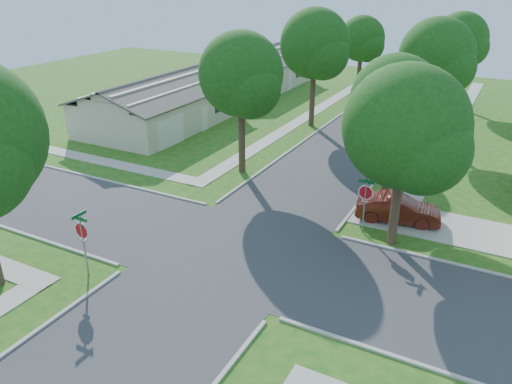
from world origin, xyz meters
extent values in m
plane|color=#1E5717|center=(0.00, 0.00, 0.00)|extent=(100.00, 100.00, 0.00)
cube|color=#333335|center=(0.00, 0.00, 0.00)|extent=(7.00, 100.00, 0.02)
cube|color=#9E9B91|center=(6.10, 26.00, 0.02)|extent=(1.20, 40.00, 0.04)
cube|color=#9E9B91|center=(-6.10, 26.00, 0.02)|extent=(1.20, 40.00, 0.04)
cube|color=#9E9B91|center=(7.90, 7.10, 0.03)|extent=(8.80, 3.60, 0.05)
cube|color=gray|center=(-4.70, -4.70, 1.35)|extent=(0.06, 0.06, 2.70)
cylinder|color=white|center=(-4.70, -4.70, 2.15)|extent=(1.05, 0.02, 1.05)
cylinder|color=red|center=(-4.70, -4.70, 2.15)|extent=(0.90, 0.03, 0.90)
cube|color=red|center=(-4.70, -4.70, 1.68)|extent=(0.34, 0.03, 0.12)
cube|color=white|center=(-4.70, -4.70, 1.68)|extent=(0.30, 0.03, 0.08)
cube|color=#0C5426|center=(-4.70, -4.70, 2.72)|extent=(0.80, 0.02, 0.16)
cube|color=#0C5426|center=(-4.70, -4.70, 2.90)|extent=(0.02, 0.80, 0.16)
cube|color=gray|center=(4.70, 4.70, 1.35)|extent=(0.06, 0.06, 2.70)
cylinder|color=white|center=(4.70, 4.70, 2.15)|extent=(1.05, 0.02, 1.05)
cylinder|color=red|center=(4.70, 4.70, 2.15)|extent=(0.90, 0.03, 0.90)
cube|color=red|center=(4.70, 4.70, 1.68)|extent=(0.34, 0.03, 0.12)
cube|color=white|center=(4.70, 4.70, 1.68)|extent=(0.30, 0.03, 0.08)
cube|color=#0C5426|center=(4.70, 4.70, 2.72)|extent=(0.80, 0.02, 0.16)
cube|color=#0C5426|center=(4.70, 4.70, 2.90)|extent=(0.02, 0.80, 0.16)
cylinder|color=#38281C|center=(4.70, 9.00, 1.98)|extent=(0.44, 0.44, 3.95)
sphere|color=#164511|center=(4.70, 9.00, 5.88)|extent=(4.80, 4.80, 4.80)
sphere|color=#164511|center=(5.54, 8.52, 5.28)|extent=(3.46, 3.46, 3.46)
sphere|color=#164511|center=(3.98, 9.60, 5.40)|extent=(3.26, 3.26, 3.26)
cylinder|color=#38281C|center=(4.70, 21.00, 2.15)|extent=(0.44, 0.44, 4.30)
sphere|color=#164511|center=(4.70, 21.00, 6.51)|extent=(5.40, 5.40, 5.40)
sphere|color=#164511|center=(5.65, 20.46, 5.84)|extent=(3.89, 3.89, 3.89)
sphere|color=#164511|center=(3.89, 21.68, 5.97)|extent=(3.67, 3.67, 3.67)
cylinder|color=#38281C|center=(4.70, 34.00, 2.10)|extent=(0.44, 0.44, 4.20)
sphere|color=#164511|center=(4.70, 34.00, 6.22)|extent=(5.00, 5.00, 5.00)
sphere|color=#164511|center=(5.58, 33.50, 5.60)|extent=(3.60, 3.60, 3.60)
sphere|color=#164511|center=(3.95, 34.62, 5.72)|extent=(3.40, 3.40, 3.40)
cylinder|color=#38281C|center=(-4.70, 9.00, 2.12)|extent=(0.44, 0.44, 4.25)
sphere|color=#164511|center=(-4.70, 9.00, 6.37)|extent=(5.20, 5.20, 5.20)
sphere|color=#164511|center=(-3.79, 8.48, 5.72)|extent=(3.74, 3.74, 3.74)
sphere|color=#164511|center=(-5.48, 9.65, 5.85)|extent=(3.54, 3.54, 3.54)
cylinder|color=#38281C|center=(-4.70, 21.00, 2.22)|extent=(0.44, 0.44, 4.44)
sphere|color=#164511|center=(-4.70, 21.00, 6.76)|extent=(5.60, 5.60, 5.60)
sphere|color=#164511|center=(-3.72, 20.44, 6.06)|extent=(4.03, 4.03, 4.03)
sphere|color=#164511|center=(-5.54, 21.70, 6.20)|extent=(3.81, 3.81, 3.81)
cylinder|color=#38281C|center=(-4.70, 34.00, 1.95)|extent=(0.44, 0.44, 3.90)
sphere|color=#164511|center=(-4.70, 34.00, 5.74)|extent=(4.60, 4.60, 4.60)
sphere|color=#164511|center=(-3.90, 33.54, 5.16)|extent=(3.31, 3.31, 3.31)
sphere|color=#164511|center=(-5.39, 34.58, 5.28)|extent=(3.13, 3.13, 3.13)
cylinder|color=#38281C|center=(6.30, 4.20, 1.77)|extent=(0.44, 0.44, 3.54)
sphere|color=#164511|center=(6.30, 4.20, 5.86)|extent=(5.60, 5.60, 5.60)
sphere|color=#164511|center=(7.28, 3.64, 5.16)|extent=(4.03, 4.03, 4.03)
sphere|color=#164511|center=(5.46, 4.90, 5.30)|extent=(3.81, 3.81, 3.81)
cube|color=#C2B599|center=(-16.00, 15.00, 1.40)|extent=(8.00, 13.00, 2.80)
cube|color=#46413C|center=(-14.00, 15.00, 3.45)|extent=(4.42, 13.60, 1.56)
cube|color=#46413C|center=(-18.00, 15.00, 3.45)|extent=(4.42, 13.60, 1.56)
cube|color=silver|center=(-11.97, 11.10, 1.10)|extent=(0.06, 3.20, 2.20)
cube|color=silver|center=(-11.97, 15.65, 1.00)|extent=(0.06, 0.90, 2.00)
cube|color=#1E2633|center=(-11.97, 18.25, 1.55)|extent=(0.06, 1.80, 1.10)
cube|color=#C2B599|center=(-16.00, 32.00, 1.40)|extent=(8.00, 13.00, 2.80)
cube|color=#46413C|center=(-14.00, 32.00, 3.45)|extent=(4.42, 13.60, 1.56)
cube|color=#46413C|center=(-18.00, 32.00, 3.45)|extent=(4.42, 13.60, 1.56)
cube|color=silver|center=(-11.97, 28.10, 1.10)|extent=(0.06, 3.20, 2.20)
cube|color=silver|center=(-11.97, 32.65, 1.00)|extent=(0.06, 0.90, 2.00)
cube|color=#1E2633|center=(-11.97, 35.25, 1.55)|extent=(0.06, 1.80, 1.10)
imported|color=#511910|center=(6.00, 6.63, 0.71)|extent=(4.50, 2.29, 1.42)
imported|color=black|center=(1.20, 32.68, 0.82)|extent=(2.35, 4.95, 1.63)
imported|color=black|center=(-3.20, 38.68, 0.61)|extent=(1.73, 4.23, 1.23)
camera|label=1|loc=(10.37, -17.55, 12.17)|focal=35.00mm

